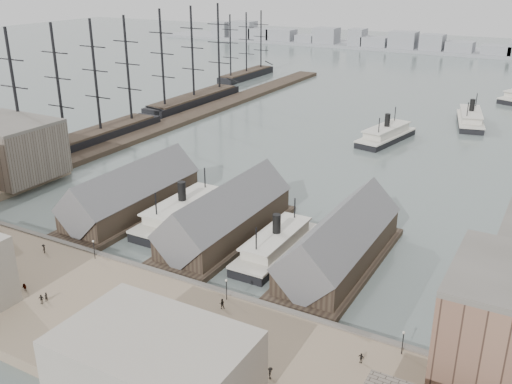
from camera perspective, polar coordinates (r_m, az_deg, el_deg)
The scene contains 30 objects.
ground at distance 111.81m, azimuth -7.60°, elevation -7.80°, with size 900.00×900.00×0.00m, color #53605D.
quay at distance 98.53m, azimuth -14.68°, elevation -12.09°, with size 180.00×30.00×2.00m, color #7F6C55.
seawall at distance 107.72m, azimuth -9.28°, elevation -8.42°, with size 180.00×1.20×2.30m, color #59544C.
west_wharf at distance 225.00m, azimuth -6.48°, elevation 7.59°, with size 10.00×220.00×1.60m, color #2D231C.
ferry_shed_west at distance 136.75m, azimuth -12.28°, elevation -0.34°, with size 14.00×42.00×12.60m.
ferry_shed_center at distance 122.10m, azimuth -3.01°, elevation -2.56°, with size 14.00×42.00×12.60m.
ferry_shed_east at distance 111.65m, azimuth 8.42°, elevation -5.20°, with size 14.00×42.00×12.60m.
warehouse_west_back at distance 167.33m, azimuth -23.64°, elevation 3.93°, with size 26.00×20.00×14.00m, color #60564C.
street_bldg_center at distance 76.67m, azimuth -10.08°, elevation -17.05°, with size 24.00×16.00×10.00m, color gray.
lamp_post_near_w at distance 114.04m, azimuth -15.92°, elevation -5.21°, with size 0.44×0.44×3.92m.
lamp_post_near_e at distance 96.99m, azimuth -2.98°, elevation -9.32°, with size 0.44×0.44×3.92m.
lamp_post_far_e at distance 87.23m, azimuth 14.51°, elevation -13.99°, with size 0.44×0.44×3.92m.
far_shore at distance 418.99m, azimuth 21.08°, elevation 13.20°, with size 500.00×40.00×15.72m.
ferry_docked_west at distance 131.38m, azimuth -7.32°, elevation -1.98°, with size 8.64×28.79×10.28m.
ferry_docked_east at distance 116.01m, azimuth 2.05°, elevation -5.25°, with size 7.80×26.01×9.29m.
ferry_open_near at distance 196.87m, azimuth 12.88°, elevation 5.63°, with size 13.48×29.05×9.99m.
ferry_open_mid at distance 227.08m, azimuth 20.64°, elevation 6.89°, with size 14.70×29.79×10.21m.
sailing_ship_near at distance 193.21m, azimuth -16.81°, elevation 5.13°, with size 9.69×66.72×39.82m.
sailing_ship_mid at distance 245.02m, azimuth -6.20°, elevation 9.25°, with size 9.84×56.84×40.44m.
sailing_ship_far at distance 307.53m, azimuth -0.96°, elevation 11.77°, with size 8.12×45.14×33.40m.
horse_cart_center at distance 108.67m, azimuth -22.68°, elevation -8.69°, with size 4.80×3.00×1.44m.
horse_cart_right at distance 90.81m, azimuth -9.22°, elevation -13.39°, with size 4.71×1.90×1.68m.
pedestrian_2 at distance 120.13m, azimuth -20.46°, elevation -5.33°, with size 1.18×0.68×1.83m, color black.
pedestrian_3 at distance 103.22m, azimuth -20.68°, elevation -9.99°, with size 0.99×0.41×1.70m, color black.
pedestrian_4 at distance 98.38m, azimuth -11.72°, elevation -10.61°, with size 0.79×0.52×1.63m, color black.
pedestrian_5 at distance 90.26m, azimuth -7.94°, elevation -13.53°, with size 0.63×0.46×1.72m, color black.
pedestrian_6 at distance 95.66m, azimuth -3.43°, elevation -11.09°, with size 0.88×0.68×1.81m, color black.
pedestrian_7 at distance 81.51m, azimuth 1.44°, elevation -17.65°, with size 1.17×0.68×1.82m, color black.
pedestrian_8 at distance 85.55m, azimuth 10.46°, elevation -16.00°, with size 0.92×0.38×1.57m, color black.
pedestrian_11 at distance 103.60m, azimuth -20.26°, elevation -9.81°, with size 0.62×0.45×1.70m, color black.
Camera 1 is at (59.96, -77.15, 54.36)m, focal length 40.00 mm.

